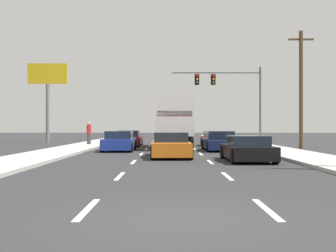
% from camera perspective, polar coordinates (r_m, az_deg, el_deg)
% --- Properties ---
extents(ground_plane, '(140.00, 140.00, 0.00)m').
position_cam_1_polar(ground_plane, '(31.72, 0.49, -2.93)').
color(ground_plane, '#2B2B2D').
extents(sidewalk_right, '(2.92, 80.00, 0.14)m').
position_cam_1_polar(sidewalk_right, '(27.59, 14.64, -3.20)').
color(sidewalk_right, '#B2AFA8').
rests_on(sidewalk_right, ground_plane).
extents(sidewalk_left, '(2.92, 80.00, 0.14)m').
position_cam_1_polar(sidewalk_left, '(27.51, -13.59, -3.21)').
color(sidewalk_left, '#B2AFA8').
rests_on(sidewalk_left, ground_plane).
extents(lane_markings, '(3.54, 57.00, 0.01)m').
position_cam_1_polar(lane_markings, '(30.00, 0.51, -3.08)').
color(lane_markings, silver).
rests_on(lane_markings, ground_plane).
extents(car_maroon, '(1.93, 4.32, 1.26)m').
position_cam_1_polar(car_maroon, '(31.92, -5.44, -1.85)').
color(car_maroon, maroon).
rests_on(car_maroon, ground_plane).
extents(car_blue, '(2.00, 4.24, 1.28)m').
position_cam_1_polar(car_blue, '(25.68, -6.87, -2.28)').
color(car_blue, '#1E389E').
rests_on(car_blue, ground_plane).
extents(box_truck, '(2.77, 8.60, 3.58)m').
position_cam_1_polar(box_truck, '(29.05, 0.89, 0.88)').
color(box_truck, white).
rests_on(box_truck, ground_plane).
extents(car_orange, '(2.11, 4.66, 1.28)m').
position_cam_1_polar(car_orange, '(20.26, 0.54, -2.89)').
color(car_orange, orange).
rests_on(car_orange, ground_plane).
extents(car_red, '(1.98, 4.27, 1.23)m').
position_cam_1_polar(car_red, '(32.02, 6.93, -1.87)').
color(car_red, red).
rests_on(car_red, ground_plane).
extents(car_navy, '(1.98, 4.49, 1.28)m').
position_cam_1_polar(car_navy, '(25.95, 7.61, -2.28)').
color(car_navy, '#141E4C').
rests_on(car_navy, ground_plane).
extents(car_black, '(2.02, 4.05, 1.16)m').
position_cam_1_polar(car_black, '(18.26, 11.58, -3.34)').
color(car_black, black).
rests_on(car_black, ground_plane).
extents(traffic_signal_mast, '(8.35, 0.69, 7.13)m').
position_cam_1_polar(traffic_signal_mast, '(37.25, 8.30, 5.70)').
color(traffic_signal_mast, '#595B56').
rests_on(traffic_signal_mast, ground_plane).
extents(utility_pole_mid, '(1.80, 0.28, 8.38)m').
position_cam_1_polar(utility_pole_mid, '(29.71, 18.86, 5.24)').
color(utility_pole_mid, brown).
rests_on(utility_pole_mid, ground_plane).
extents(roadside_billboard, '(3.87, 0.36, 7.73)m').
position_cam_1_polar(roadside_billboard, '(40.33, -16.83, 5.47)').
color(roadside_billboard, slate).
rests_on(roadside_billboard, ground_plane).
extents(pedestrian_near_corner, '(0.38, 0.38, 1.80)m').
position_cam_1_polar(pedestrian_near_corner, '(32.82, -11.18, -1.01)').
color(pedestrian_near_corner, '#3F3F42').
rests_on(pedestrian_near_corner, sidewalk_left).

